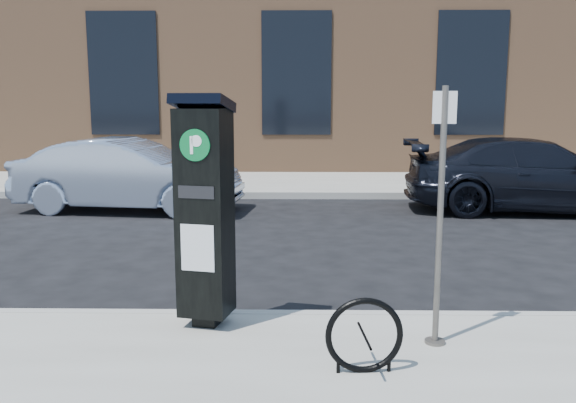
{
  "coord_description": "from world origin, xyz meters",
  "views": [
    {
      "loc": [
        0.05,
        -5.86,
        2.26
      ],
      "look_at": [
        -0.06,
        0.5,
        1.19
      ],
      "focal_mm": 38.0,
      "sensor_mm": 36.0,
      "label": 1
    }
  ],
  "objects_px": {
    "sign_pole": "(440,220)",
    "bike_rack": "(364,336)",
    "car_dark": "(534,175)",
    "parking_kiosk": "(205,209)",
    "car_silver": "(129,175)"
  },
  "relations": [
    {
      "from": "sign_pole",
      "to": "bike_rack",
      "type": "distance_m",
      "value": 1.21
    },
    {
      "from": "bike_rack",
      "to": "car_dark",
      "type": "bearing_deg",
      "value": 57.22
    },
    {
      "from": "parking_kiosk",
      "to": "car_silver",
      "type": "xyz_separation_m",
      "value": [
        -2.59,
        6.75,
        -0.52
      ]
    },
    {
      "from": "parking_kiosk",
      "to": "car_silver",
      "type": "relative_size",
      "value": 0.48
    },
    {
      "from": "bike_rack",
      "to": "car_silver",
      "type": "relative_size",
      "value": 0.14
    },
    {
      "from": "bike_rack",
      "to": "car_dark",
      "type": "xyz_separation_m",
      "value": [
        4.27,
        7.86,
        0.3
      ]
    },
    {
      "from": "parking_kiosk",
      "to": "car_dark",
      "type": "distance_m",
      "value": 8.89
    },
    {
      "from": "sign_pole",
      "to": "parking_kiosk",
      "type": "bearing_deg",
      "value": 172.15
    },
    {
      "from": "bike_rack",
      "to": "car_dark",
      "type": "distance_m",
      "value": 8.95
    },
    {
      "from": "parking_kiosk",
      "to": "bike_rack",
      "type": "height_order",
      "value": "parking_kiosk"
    },
    {
      "from": "parking_kiosk",
      "to": "car_silver",
      "type": "height_order",
      "value": "parking_kiosk"
    },
    {
      "from": "car_dark",
      "to": "bike_rack",
      "type": "bearing_deg",
      "value": 156.07
    },
    {
      "from": "parking_kiosk",
      "to": "car_dark",
      "type": "xyz_separation_m",
      "value": [
        5.65,
        6.85,
        -0.51
      ]
    },
    {
      "from": "car_silver",
      "to": "sign_pole",
      "type": "bearing_deg",
      "value": -140.14
    },
    {
      "from": "parking_kiosk",
      "to": "bike_rack",
      "type": "xyz_separation_m",
      "value": [
        1.38,
        -1.02,
        -0.81
      ]
    }
  ]
}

